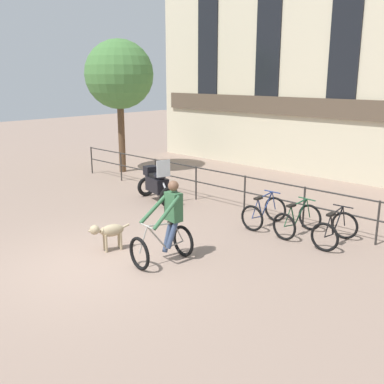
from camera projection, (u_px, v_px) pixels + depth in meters
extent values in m
plane|color=gray|center=(89.00, 266.00, 9.12)|extent=(60.00, 60.00, 0.00)
cylinder|color=#2D2B28|center=(92.00, 160.00, 17.64)|extent=(0.05, 0.05, 1.05)
cylinder|color=#2D2B28|center=(121.00, 167.00, 16.39)|extent=(0.05, 0.05, 1.05)
cylinder|color=#2D2B28|center=(155.00, 174.00, 15.14)|extent=(0.05, 0.05, 1.05)
cylinder|color=#2D2B28|center=(196.00, 183.00, 13.89)|extent=(0.05, 0.05, 1.05)
cylinder|color=#2D2B28|center=(245.00, 194.00, 12.64)|extent=(0.05, 0.05, 1.05)
cylinder|color=#2D2B28|center=(304.00, 207.00, 11.39)|extent=(0.05, 0.05, 1.05)
cylinder|color=#2D2B28|center=(378.00, 223.00, 10.14)|extent=(0.05, 0.05, 1.05)
cylinder|color=#2D2B28|center=(245.00, 177.00, 12.51)|extent=(15.00, 0.04, 0.04)
cylinder|color=#2D2B28|center=(245.00, 192.00, 12.62)|extent=(15.00, 0.04, 0.04)
cube|color=beige|center=(350.00, 31.00, 15.51)|extent=(18.00, 0.60, 10.50)
cube|color=brown|center=(339.00, 109.00, 15.93)|extent=(17.10, 0.12, 0.70)
cube|color=black|center=(208.00, 27.00, 19.35)|extent=(1.10, 0.06, 5.88)
cube|color=black|center=(269.00, 21.00, 17.25)|extent=(1.10, 0.06, 5.88)
cube|color=black|center=(347.00, 14.00, 15.15)|extent=(1.10, 0.06, 5.88)
torus|color=black|center=(139.00, 254.00, 8.88)|extent=(0.68, 0.15, 0.68)
torus|color=black|center=(183.00, 241.00, 9.55)|extent=(0.68, 0.15, 0.68)
cylinder|color=#9E998E|center=(157.00, 237.00, 9.08)|extent=(0.10, 0.49, 0.60)
cylinder|color=#9E998E|center=(170.00, 235.00, 9.29)|extent=(0.06, 0.23, 0.52)
cylinder|color=#9E998E|center=(161.00, 225.00, 9.08)|extent=(0.12, 0.66, 0.10)
cylinder|color=#9E998E|center=(175.00, 244.00, 9.42)|extent=(0.08, 0.44, 0.08)
cylinder|color=#9E998E|center=(178.00, 232.00, 9.42)|extent=(0.06, 0.27, 0.47)
cylinder|color=#9E998E|center=(143.00, 240.00, 8.87)|extent=(0.06, 0.23, 0.54)
cylinder|color=#9E998E|center=(147.00, 226.00, 8.87)|extent=(0.48, 0.09, 0.03)
cube|color=black|center=(174.00, 222.00, 9.28)|extent=(0.15, 0.25, 0.05)
cube|color=#33603D|center=(174.00, 207.00, 9.20)|extent=(0.38, 0.26, 0.60)
sphere|color=brown|center=(173.00, 186.00, 9.09)|extent=(0.22, 0.22, 0.22)
cylinder|color=#33603D|center=(154.00, 208.00, 9.16)|extent=(0.23, 0.71, 0.60)
cylinder|color=#33603D|center=(167.00, 213.00, 8.84)|extent=(0.10, 0.72, 0.60)
cylinder|color=#384766|center=(168.00, 236.00, 9.35)|extent=(0.12, 0.31, 0.69)
cylinder|color=#384766|center=(172.00, 235.00, 9.23)|extent=(0.17, 0.32, 0.58)
ellipsoid|color=tan|center=(112.00, 230.00, 9.85)|extent=(0.39, 0.57, 0.27)
cylinder|color=tan|center=(103.00, 231.00, 9.75)|extent=(0.19, 0.19, 0.16)
sphere|color=tan|center=(95.00, 230.00, 9.66)|extent=(0.21, 0.21, 0.21)
cone|color=tan|center=(90.00, 231.00, 9.62)|extent=(0.15, 0.16, 0.12)
cylinder|color=tan|center=(126.00, 226.00, 9.98)|extent=(0.10, 0.18, 0.10)
cylinder|color=tan|center=(104.00, 241.00, 9.91)|extent=(0.06, 0.06, 0.40)
cylinder|color=tan|center=(106.00, 244.00, 9.78)|extent=(0.06, 0.06, 0.40)
cylinder|color=tan|center=(119.00, 239.00, 10.06)|extent=(0.06, 0.06, 0.40)
cylinder|color=tan|center=(121.00, 241.00, 9.93)|extent=(0.06, 0.06, 0.40)
torus|color=black|center=(169.00, 197.00, 13.13)|extent=(0.27, 0.63, 0.62)
torus|color=black|center=(146.00, 187.00, 14.35)|extent=(0.27, 0.63, 0.62)
cube|color=black|center=(157.00, 184.00, 13.68)|extent=(0.89, 0.59, 0.44)
ellipsoid|color=black|center=(160.00, 176.00, 13.46)|extent=(0.54, 0.43, 0.24)
cube|color=black|center=(155.00, 175.00, 13.70)|extent=(0.62, 0.43, 0.10)
cylinder|color=#B2B2B7|center=(166.00, 189.00, 13.24)|extent=(0.42, 0.16, 0.41)
cube|color=silver|center=(163.00, 169.00, 13.19)|extent=(0.14, 0.43, 0.50)
cube|color=black|center=(150.00, 170.00, 13.94)|extent=(0.40, 0.43, 0.28)
torus|color=black|center=(275.00, 209.00, 11.85)|extent=(0.66, 0.07, 0.66)
torus|color=black|center=(252.00, 218.00, 11.11)|extent=(0.66, 0.07, 0.66)
cylinder|color=navy|center=(267.00, 204.00, 11.51)|extent=(0.04, 0.47, 0.58)
cylinder|color=navy|center=(260.00, 208.00, 11.29)|extent=(0.04, 0.22, 0.51)
cylinder|color=navy|center=(265.00, 195.00, 11.38)|extent=(0.04, 0.63, 0.10)
cylinder|color=navy|center=(257.00, 217.00, 11.26)|extent=(0.03, 0.42, 0.07)
cylinder|color=navy|center=(255.00, 209.00, 11.13)|extent=(0.03, 0.25, 0.46)
cylinder|color=navy|center=(274.00, 201.00, 11.72)|extent=(0.03, 0.21, 0.52)
cylinder|color=navy|center=(272.00, 192.00, 11.59)|extent=(0.48, 0.04, 0.03)
cube|color=black|center=(258.00, 198.00, 11.16)|extent=(0.12, 0.24, 0.05)
torus|color=black|center=(310.00, 217.00, 11.18)|extent=(0.66, 0.11, 0.66)
torus|color=black|center=(284.00, 227.00, 10.50)|extent=(0.66, 0.11, 0.66)
cylinder|color=#194C2D|center=(301.00, 212.00, 10.85)|extent=(0.07, 0.47, 0.58)
cylinder|color=#194C2D|center=(293.00, 216.00, 10.66)|extent=(0.05, 0.22, 0.51)
cylinder|color=#194C2D|center=(299.00, 203.00, 10.73)|extent=(0.08, 0.63, 0.10)
cylinder|color=#194C2D|center=(290.00, 226.00, 10.64)|extent=(0.06, 0.42, 0.07)
cylinder|color=#194C2D|center=(288.00, 216.00, 10.51)|extent=(0.04, 0.25, 0.46)
cylinder|color=#194C2D|center=(308.00, 208.00, 11.05)|extent=(0.04, 0.21, 0.52)
cylinder|color=#194C2D|center=(307.00, 199.00, 10.92)|extent=(0.48, 0.07, 0.03)
cube|color=black|center=(291.00, 206.00, 10.53)|extent=(0.14, 0.25, 0.05)
torus|color=black|center=(345.00, 225.00, 10.57)|extent=(0.66, 0.08, 0.66)
torus|color=black|center=(325.00, 237.00, 9.81)|extent=(0.66, 0.08, 0.66)
cylinder|color=black|center=(338.00, 220.00, 10.22)|extent=(0.05, 0.47, 0.58)
cylinder|color=black|center=(332.00, 225.00, 10.00)|extent=(0.04, 0.22, 0.51)
cylinder|color=black|center=(337.00, 211.00, 10.08)|extent=(0.05, 0.63, 0.10)
cylinder|color=black|center=(329.00, 236.00, 9.97)|extent=(0.04, 0.42, 0.07)
cylinder|color=black|center=(328.00, 226.00, 9.84)|extent=(0.03, 0.25, 0.46)
cylinder|color=black|center=(344.00, 216.00, 10.44)|extent=(0.03, 0.21, 0.52)
cylinder|color=black|center=(343.00, 206.00, 10.30)|extent=(0.48, 0.05, 0.03)
cube|color=black|center=(331.00, 214.00, 9.86)|extent=(0.13, 0.24, 0.05)
cylinder|color=brown|center=(121.00, 133.00, 17.70)|extent=(0.26, 0.26, 3.07)
sphere|color=#477A3D|center=(119.00, 74.00, 17.13)|extent=(2.62, 2.62, 2.62)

